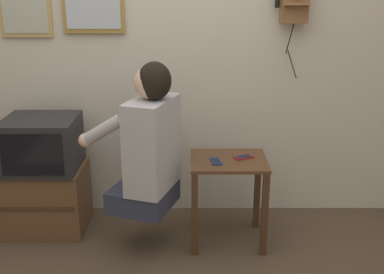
% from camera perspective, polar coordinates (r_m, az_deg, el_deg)
% --- Properties ---
extents(wall_back, '(6.80, 0.05, 2.55)m').
position_cam_1_polar(wall_back, '(3.43, -3.82, 11.24)').
color(wall_back, beige).
rests_on(wall_back, ground_plane).
extents(side_table, '(0.49, 0.41, 0.59)m').
position_cam_1_polar(side_table, '(3.16, 4.37, -5.04)').
color(side_table, '#51331E').
rests_on(side_table, ground_plane).
extents(person, '(0.61, 0.56, 0.94)m').
position_cam_1_polar(person, '(2.96, -5.12, -0.80)').
color(person, '#2D3347').
rests_on(person, ground_plane).
extents(tv_stand, '(0.58, 0.44, 0.46)m').
position_cam_1_polar(tv_stand, '(3.55, -17.06, -6.88)').
color(tv_stand, brown).
rests_on(tv_stand, ground_plane).
extents(television, '(0.48, 0.44, 0.35)m').
position_cam_1_polar(television, '(3.38, -17.31, -0.76)').
color(television, '#232326').
rests_on(television, tv_stand).
extents(framed_picture, '(0.35, 0.03, 0.41)m').
position_cam_1_polar(framed_picture, '(3.54, -19.15, 14.40)').
color(framed_picture, tan).
extents(cell_phone_held, '(0.08, 0.13, 0.01)m').
position_cam_1_polar(cell_phone_held, '(3.05, 2.90, -2.88)').
color(cell_phone_held, navy).
rests_on(cell_phone_held, side_table).
extents(cell_phone_spare, '(0.14, 0.11, 0.01)m').
position_cam_1_polar(cell_phone_spare, '(3.13, 6.20, -2.39)').
color(cell_phone_spare, maroon).
rests_on(cell_phone_spare, side_table).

